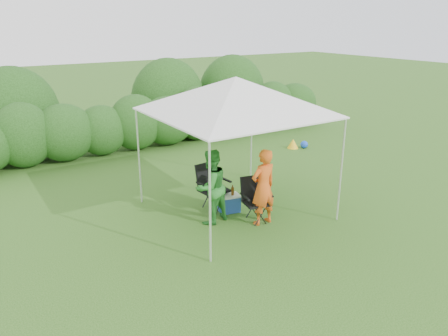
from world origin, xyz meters
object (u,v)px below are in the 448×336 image
man (263,187)px  chair_left (211,184)px  cooler (229,203)px  canopy (236,95)px  chair_right (255,196)px  woman (211,187)px

man → chair_left: bearing=-71.6°
man → cooler: (-0.25, 0.83, -0.58)m
man → cooler: size_ratio=3.11×
canopy → chair_right: bearing=-79.9°
canopy → man: (0.13, -0.80, -1.69)m
chair_right → cooler: size_ratio=1.80×
chair_right → canopy: bearing=111.4°
canopy → chair_right: (0.10, -0.57, -1.96)m
chair_right → chair_left: chair_left is taller
man → woman: 1.03m
cooler → man: bearing=-61.7°
man → cooler: 1.05m
chair_right → woman: 0.92m
chair_left → cooler: chair_left is taller
chair_left → woman: (-0.36, -0.58, 0.20)m
chair_left → cooler: (0.22, -0.36, -0.37)m
chair_right → woman: woman is taller
chair_left → woman: 0.71m
canopy → woman: size_ratio=2.05×
canopy → cooler: 2.28m
canopy → cooler: (-0.13, 0.03, -2.28)m
chair_right → woman: bearing=166.6°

